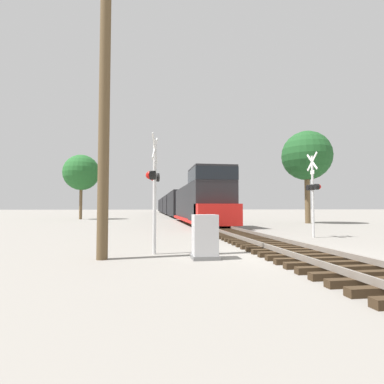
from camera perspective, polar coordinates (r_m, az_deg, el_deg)
ground_plane at (r=10.55m, az=18.72°, el=-11.27°), size 400.00×400.00×0.00m
rail_track_bed at (r=10.53m, az=18.71°, el=-10.54°), size 2.60×160.00×0.31m
freight_train at (r=60.10m, az=-3.81°, el=-2.47°), size 3.09×82.39×4.57m
crossing_signal_near at (r=10.16m, az=-7.27°, el=1.76°), size 0.49×1.01×4.01m
crossing_signal_far at (r=16.74m, az=22.08°, el=0.51°), size 0.36×1.01×4.40m
relay_cabinet at (r=9.15m, az=2.47°, el=-8.58°), size 0.80×0.69×1.34m
utility_pole at (r=9.87m, az=-16.37°, el=14.65°), size 1.80×0.33×8.84m
tree_far_right at (r=31.75m, az=21.00°, el=6.41°), size 4.83×4.83×9.07m
tree_mid_background at (r=41.98m, az=-20.33°, el=3.48°), size 4.65×4.65×8.47m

